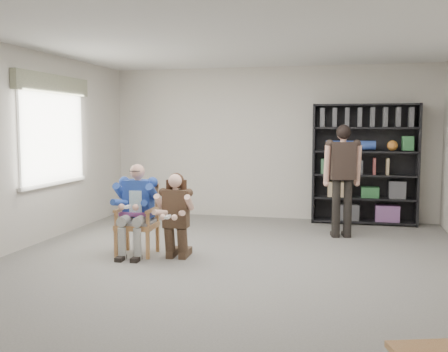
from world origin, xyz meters
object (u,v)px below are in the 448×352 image
(armchair, at_px, (137,220))
(bookshelf, at_px, (365,164))
(kneeling_woman, at_px, (175,216))
(standing_man, at_px, (342,182))
(seated_man, at_px, (137,209))

(armchair, height_order, bookshelf, bookshelf)
(kneeling_woman, xyz_separation_m, bookshelf, (2.43, 3.14, 0.49))
(standing_man, bearing_deg, bookshelf, 59.93)
(seated_man, relative_size, kneeling_woman, 1.09)
(seated_man, height_order, kneeling_woman, seated_man)
(kneeling_woman, height_order, bookshelf, bookshelf)
(standing_man, bearing_deg, kneeling_woman, -152.00)
(seated_man, distance_m, bookshelf, 4.29)
(seated_man, bearing_deg, bookshelf, 42.41)
(bookshelf, relative_size, standing_man, 1.21)
(armchair, bearing_deg, seated_man, 0.00)
(armchair, distance_m, seated_man, 0.14)
(bookshelf, bearing_deg, kneeling_woman, -127.71)
(kneeling_woman, xyz_separation_m, standing_man, (2.07, 1.87, 0.30))
(armchair, relative_size, kneeling_woman, 0.84)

